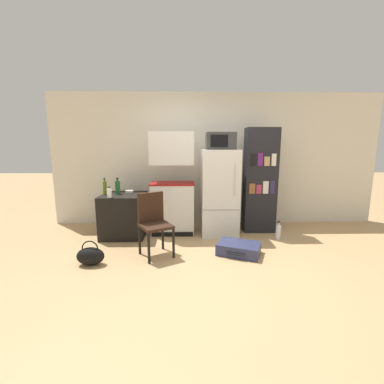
{
  "coord_description": "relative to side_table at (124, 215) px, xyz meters",
  "views": [
    {
      "loc": [
        -0.37,
        -3.11,
        1.54
      ],
      "look_at": [
        -0.29,
        0.85,
        0.84
      ],
      "focal_mm": 24.0,
      "sensor_mm": 36.0,
      "label": 1
    }
  ],
  "objects": [
    {
      "name": "ground_plane",
      "position": [
        1.46,
        -1.24,
        -0.37
      ],
      "size": [
        24.0,
        24.0,
        0.0
      ],
      "primitive_type": "plane",
      "color": "tan"
    },
    {
      "name": "wall_back",
      "position": [
        1.66,
        0.76,
        0.91
      ],
      "size": [
        6.4,
        0.1,
        2.55
      ],
      "color": "silver",
      "rests_on": "ground_plane"
    },
    {
      "name": "side_table",
      "position": [
        0.0,
        0.0,
        0.0
      ],
      "size": [
        0.73,
        0.72,
        0.73
      ],
      "color": "black",
      "rests_on": "ground_plane"
    },
    {
      "name": "kitchen_hutch",
      "position": [
        0.84,
        0.13,
        0.45
      ],
      "size": [
        0.77,
        0.47,
        1.78
      ],
      "color": "silver",
      "rests_on": "ground_plane"
    },
    {
      "name": "refrigerator",
      "position": [
        1.67,
        0.06,
        0.38
      ],
      "size": [
        0.63,
        0.63,
        1.49
      ],
      "color": "silver",
      "rests_on": "ground_plane"
    },
    {
      "name": "microwave",
      "position": [
        1.67,
        0.05,
        1.26
      ],
      "size": [
        0.49,
        0.38,
        0.29
      ],
      "color": "#333333",
      "rests_on": "refrigerator"
    },
    {
      "name": "bookshelf",
      "position": [
        2.41,
        0.2,
        0.57
      ],
      "size": [
        0.56,
        0.33,
        1.86
      ],
      "color": "black",
      "rests_on": "ground_plane"
    },
    {
      "name": "bottle_green_tall",
      "position": [
        -0.1,
        0.03,
        0.48
      ],
      "size": [
        0.08,
        0.08,
        0.28
      ],
      "color": "#1E6028",
      "rests_on": "side_table"
    },
    {
      "name": "bottle_olive_oil",
      "position": [
        -0.3,
        -0.03,
        0.48
      ],
      "size": [
        0.06,
        0.06,
        0.28
      ],
      "color": "#566619",
      "rests_on": "side_table"
    },
    {
      "name": "bottle_milk_white",
      "position": [
        -0.15,
        -0.29,
        0.44
      ],
      "size": [
        0.08,
        0.08,
        0.18
      ],
      "color": "white",
      "rests_on": "side_table"
    },
    {
      "name": "bowl",
      "position": [
        0.07,
        0.17,
        0.39
      ],
      "size": [
        0.15,
        0.15,
        0.04
      ],
      "color": "silver",
      "rests_on": "side_table"
    },
    {
      "name": "chair",
      "position": [
        0.61,
        -0.81,
        0.16
      ],
      "size": [
        0.54,
        0.54,
        0.89
      ],
      "rotation": [
        0.0,
        0.0,
        0.51
      ],
      "color": "black",
      "rests_on": "ground_plane"
    },
    {
      "name": "suitcase_large_flat",
      "position": [
        1.84,
        -0.85,
        -0.28
      ],
      "size": [
        0.7,
        0.6,
        0.16
      ],
      "rotation": [
        0.0,
        0.0,
        -0.4
      ],
      "color": "navy",
      "rests_on": "ground_plane"
    },
    {
      "name": "handbag",
      "position": [
        -0.18,
        -1.16,
        -0.24
      ],
      "size": [
        0.36,
        0.2,
        0.33
      ],
      "color": "black",
      "rests_on": "ground_plane"
    },
    {
      "name": "water_bottle_front",
      "position": [
        2.63,
        -0.27,
        -0.23
      ],
      "size": [
        0.09,
        0.09,
        0.31
      ],
      "color": "silver",
      "rests_on": "ground_plane"
    }
  ]
}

